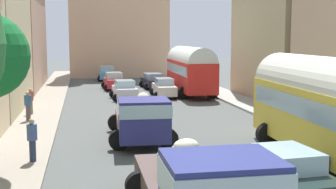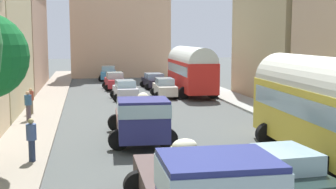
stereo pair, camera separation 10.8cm
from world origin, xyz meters
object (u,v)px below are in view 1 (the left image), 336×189
at_px(parked_bus_1, 190,68).
at_px(car_2, 107,73).
at_px(car_4, 164,88).
at_px(car_5, 153,81).
at_px(pedestrian_4, 31,100).
at_px(cargo_truck_1, 141,118).
at_px(pedestrian_1, 28,105).
at_px(car_1, 114,81).
at_px(car_3, 287,174).
at_px(parked_bus_0, 323,104).
at_px(car_0, 125,90).
at_px(pedestrian_3, 32,139).

distance_m(parked_bus_1, car_2, 15.33).
relative_size(car_2, car_4, 0.97).
bearing_deg(car_5, pedestrian_4, -125.29).
bearing_deg(cargo_truck_1, pedestrian_1, 133.23).
relative_size(car_1, pedestrian_1, 2.11).
bearing_deg(pedestrian_4, car_5, 54.71).
height_order(parked_bus_1, pedestrian_4, parked_bus_1).
xyz_separation_m(car_3, pedestrian_4, (-9.22, 16.52, 0.24)).
relative_size(parked_bus_1, car_4, 2.32).
distance_m(parked_bus_1, car_3, 25.55).
height_order(car_1, car_3, car_1).
height_order(parked_bus_0, car_0, parked_bus_0).
height_order(parked_bus_1, cargo_truck_1, parked_bus_1).
bearing_deg(pedestrian_3, parked_bus_1, 61.03).
relative_size(parked_bus_0, parked_bus_1, 0.94).
height_order(car_3, pedestrian_4, pedestrian_4).
distance_m(cargo_truck_1, car_4, 16.26).
bearing_deg(parked_bus_0, car_1, 103.71).
height_order(car_5, pedestrian_4, pedestrian_4).
distance_m(car_2, car_3, 39.33).
relative_size(car_5, pedestrian_4, 2.42).
distance_m(car_5, pedestrian_4, 17.22).
bearing_deg(car_0, car_4, 13.99).
bearing_deg(cargo_truck_1, car_2, 89.71).
xyz_separation_m(car_1, car_3, (3.11, -30.14, -0.03)).
height_order(pedestrian_3, pedestrian_4, pedestrian_3).
distance_m(car_2, pedestrian_3, 34.25).
xyz_separation_m(parked_bus_1, pedestrian_3, (-11.09, -20.03, -1.23)).
bearing_deg(parked_bus_1, car_3, -97.03).
xyz_separation_m(parked_bus_0, pedestrian_4, (-12.53, 12.68, -1.28)).
xyz_separation_m(cargo_truck_1, car_2, (0.16, 31.08, -0.35)).
height_order(parked_bus_0, car_2, parked_bus_0).
height_order(car_2, car_5, car_2).
bearing_deg(car_5, parked_bus_0, -84.47).
height_order(car_2, pedestrian_3, pedestrian_3).
bearing_deg(pedestrian_4, car_3, -60.82).
distance_m(parked_bus_0, car_2, 35.99).
height_order(car_3, pedestrian_1, pedestrian_1).
distance_m(car_1, pedestrian_3, 25.32).
bearing_deg(pedestrian_3, car_4, 65.36).
bearing_deg(pedestrian_1, cargo_truck_1, -46.77).
distance_m(car_2, pedestrian_4, 23.47).
bearing_deg(pedestrian_1, pedestrian_4, 92.34).
bearing_deg(cargo_truck_1, car_3, -67.45).
relative_size(parked_bus_1, cargo_truck_1, 1.41).
bearing_deg(car_4, cargo_truck_1, -104.01).
bearing_deg(car_4, pedestrian_1, -135.15).
relative_size(pedestrian_1, pedestrian_3, 1.01).
height_order(parked_bus_1, car_0, parked_bus_1).
xyz_separation_m(parked_bus_0, car_3, (-3.31, -3.84, -1.52)).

